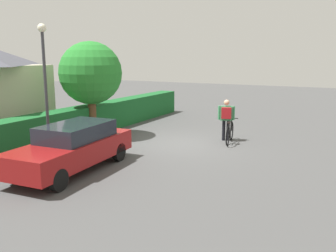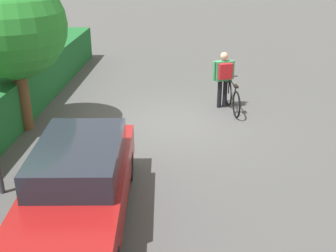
{
  "view_description": "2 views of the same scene",
  "coord_description": "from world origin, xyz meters",
  "px_view_note": "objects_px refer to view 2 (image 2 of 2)",
  "views": [
    {
      "loc": [
        -12.53,
        -5.94,
        3.41
      ],
      "look_at": [
        -2.38,
        -0.69,
        1.19
      ],
      "focal_mm": 38.73,
      "sensor_mm": 36.0,
      "label": 1
    },
    {
      "loc": [
        -10.71,
        -0.49,
        4.51
      ],
      "look_at": [
        -2.91,
        -0.03,
        1.17
      ],
      "focal_mm": 45.47,
      "sensor_mm": 36.0,
      "label": 2
    }
  ],
  "objects_px": {
    "person_rider": "(224,75)",
    "tree_kerbside": "(13,27)",
    "bicycle": "(232,98)",
    "parked_car_near": "(79,184)"
  },
  "relations": [
    {
      "from": "bicycle",
      "to": "tree_kerbside",
      "type": "distance_m",
      "value": 6.2
    },
    {
      "from": "bicycle",
      "to": "person_rider",
      "type": "relative_size",
      "value": 1.03
    },
    {
      "from": "tree_kerbside",
      "to": "parked_car_near",
      "type": "bearing_deg",
      "value": -148.11
    },
    {
      "from": "person_rider",
      "to": "tree_kerbside",
      "type": "xyz_separation_m",
      "value": [
        -1.92,
        5.27,
        1.67
      ]
    },
    {
      "from": "parked_car_near",
      "to": "bicycle",
      "type": "relative_size",
      "value": 2.59
    },
    {
      "from": "person_rider",
      "to": "tree_kerbside",
      "type": "bearing_deg",
      "value": 109.99
    },
    {
      "from": "parked_car_near",
      "to": "tree_kerbside",
      "type": "height_order",
      "value": "tree_kerbside"
    },
    {
      "from": "person_rider",
      "to": "tree_kerbside",
      "type": "relative_size",
      "value": 0.42
    },
    {
      "from": "parked_car_near",
      "to": "bicycle",
      "type": "bearing_deg",
      "value": -28.94
    },
    {
      "from": "parked_car_near",
      "to": "person_rider",
      "type": "relative_size",
      "value": 2.66
    }
  ]
}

